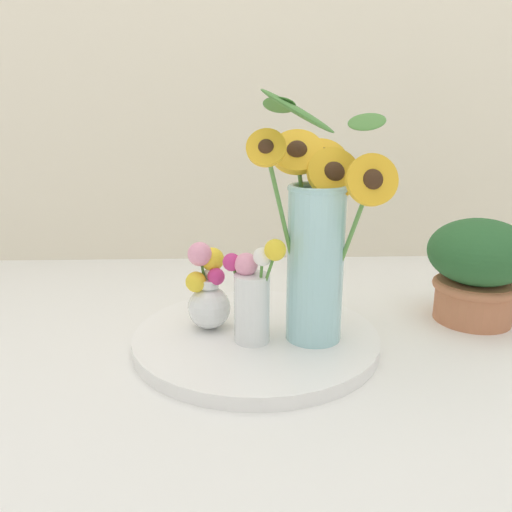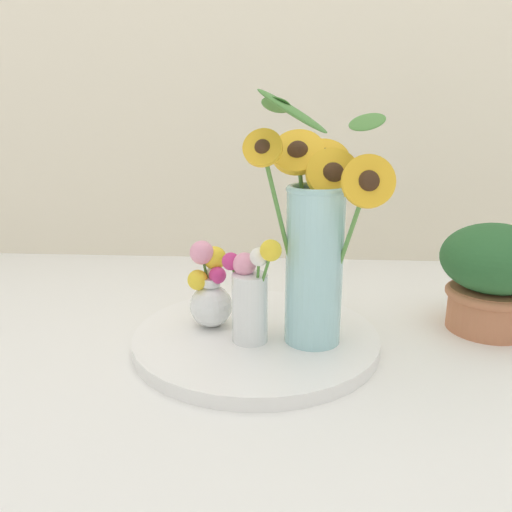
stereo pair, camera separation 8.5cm
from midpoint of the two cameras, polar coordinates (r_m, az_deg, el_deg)
ground_plane at (r=0.89m, az=-0.92°, el=-10.76°), size 6.00×6.00×0.00m
serving_tray at (r=0.91m, az=-2.73°, el=-9.38°), size 0.44×0.44×0.02m
mason_jar_sunflowers at (r=0.82m, az=4.00°, el=1.97°), size 0.24×0.19×0.42m
vase_small_center at (r=0.84m, az=-3.33°, el=-4.52°), size 0.10×0.08×0.19m
vase_bulb_right at (r=0.91m, az=-8.22°, el=-4.22°), size 0.08×0.08×0.16m
potted_plant at (r=1.05m, az=21.92°, el=-1.17°), size 0.20×0.20×0.21m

